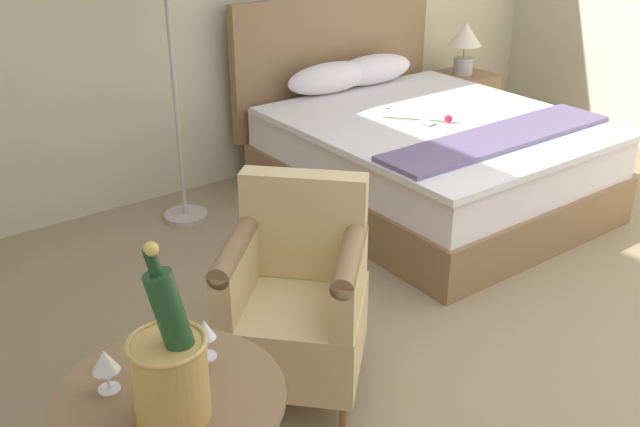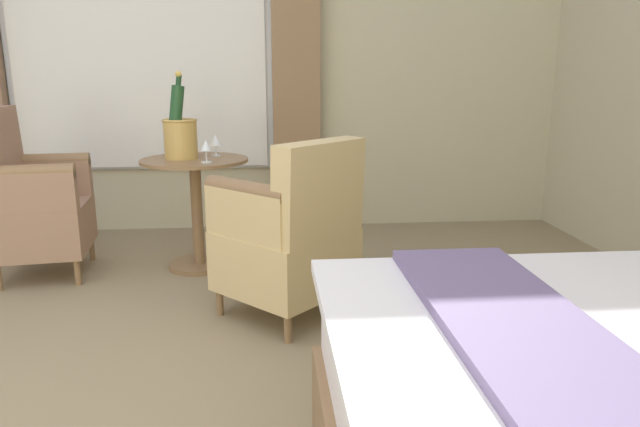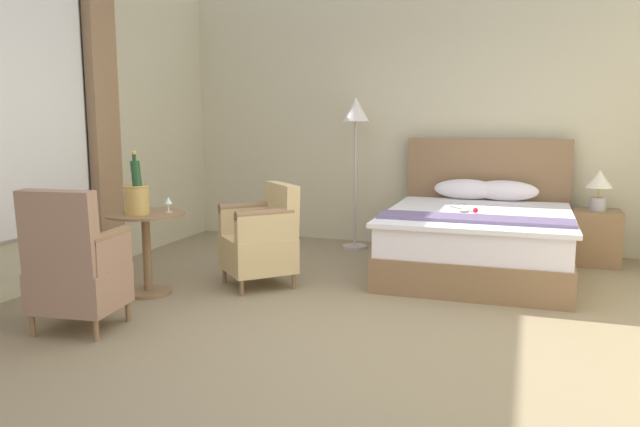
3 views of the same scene
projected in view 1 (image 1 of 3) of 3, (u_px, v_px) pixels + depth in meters
The scene contains 7 objects.
bed at pixel (421, 152), 4.74m from camera, with size 1.73×2.07×1.25m.
nightstand at pixel (459, 107), 5.87m from camera, with size 0.49×0.43×0.56m.
bedside_lamp at pixel (465, 41), 5.64m from camera, with size 0.26×0.26×0.41m.
champagne_bucket at pixel (170, 367), 1.85m from camera, with size 0.21×0.21×0.52m.
wine_glass_near_bucket at pixel (205, 331), 2.11m from camera, with size 0.07×0.07×0.13m.
wine_glass_near_edge at pixel (105, 362), 1.97m from camera, with size 0.08×0.08×0.13m.
armchair_by_window at pixel (296, 299), 2.95m from camera, with size 0.79×0.79×0.91m.
Camera 1 is at (-2.49, -1.04, 2.01)m, focal length 40.00 mm.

